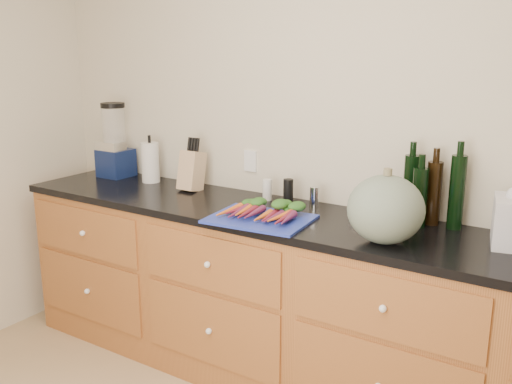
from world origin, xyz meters
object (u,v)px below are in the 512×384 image
Objects in this scene: knife_block at (192,171)px; tomato_box at (366,210)px; blender_appliance at (115,145)px; squash at (386,209)px; cutting_board at (260,219)px; paper_towel at (150,162)px; carrots at (264,212)px.

knife_block is 1.61× the size of tomato_box.
blender_appliance is 3.33× the size of tomato_box.
cutting_board is at bearing -178.44° from squash.
blender_appliance reaches higher than paper_towel.
knife_block is at bearing 158.33° from carrots.
blender_appliance is at bearing 171.15° from squash.
paper_towel is (-1.01, 0.32, 0.12)m from cutting_board.
cutting_board is at bearing -13.63° from blender_appliance.
squash reaches higher than tomato_box.
carrots is at bearing 178.25° from squash.
squash is 1.32m from knife_block.
carrots is at bearing -21.67° from knife_block.
paper_towel reaches higher than cutting_board.
paper_towel is 1.73× the size of tomato_box.
cutting_board is 1.29× the size of carrots.
tomato_box reaches higher than cutting_board.
carrots is at bearing -12.14° from blender_appliance.
carrots is 1.13× the size of squash.
cutting_board is 1.36m from blender_appliance.
paper_towel reaches higher than carrots.
squash is 2.30× the size of tomato_box.
knife_block is (0.34, -0.02, -0.01)m from paper_towel.
cutting_board is at bearing -90.00° from carrots.
blender_appliance is 1.92× the size of paper_towel.
squash is 1.66m from paper_towel.
squash is 0.69× the size of blender_appliance.
blender_appliance is (-1.31, 0.28, 0.17)m from carrots.
knife_block is at bearing 155.71° from cutting_board.
cutting_board is 1.06m from paper_towel.
blender_appliance is at bearing -179.58° from tomato_box.
paper_towel is 0.34m from knife_block.
blender_appliance reaches higher than tomato_box.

